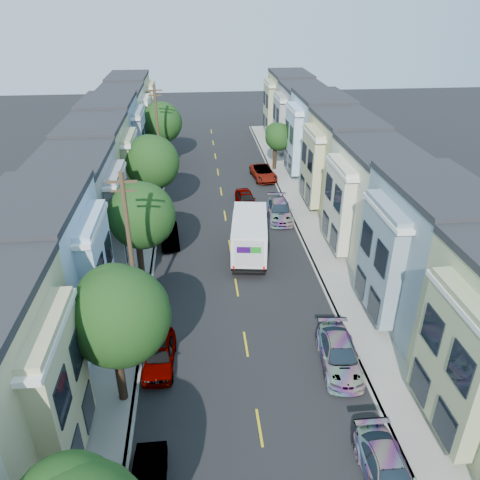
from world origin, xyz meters
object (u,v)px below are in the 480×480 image
at_px(tree_e, 161,123).
at_px(parked_right_d, 263,173).
at_px(utility_pole_near, 131,256).
at_px(utility_pole_far, 158,134).
at_px(tree_c, 140,216).
at_px(tree_d, 151,163).
at_px(parked_left_c, 159,355).
at_px(parked_left_d, 169,235).
at_px(tree_b, 118,317).
at_px(tree_far_r, 278,137).
at_px(lead_sedan, 246,199).
at_px(fedex_truck, 249,234).
at_px(parked_right_a, 388,474).
at_px(parked_right_c, 279,211).
at_px(parked_right_b, 339,355).

distance_m(tree_e, parked_right_d, 13.45).
bearing_deg(utility_pole_near, utility_pole_far, 90.00).
distance_m(tree_c, tree_d, 10.32).
distance_m(parked_left_c, parked_left_d, 14.42).
height_order(tree_b, tree_far_r, tree_b).
xyz_separation_m(utility_pole_near, lead_sedan, (8.46, 18.02, -4.42)).
relative_size(utility_pole_near, fedex_truck, 1.47).
xyz_separation_m(tree_d, tree_far_r, (13.20, 12.46, -1.56)).
bearing_deg(fedex_truck, tree_b, -111.30).
bearing_deg(parked_right_a, tree_b, 152.86).
bearing_deg(parked_right_d, utility_pole_far, 171.18).
xyz_separation_m(tree_e, parked_left_d, (1.40, -20.21, -4.36)).
bearing_deg(parked_right_c, parked_right_d, 92.78).
bearing_deg(utility_pole_near, parked_right_b, -20.67).
bearing_deg(parked_right_b, parked_left_d, 127.34).
relative_size(tree_e, parked_right_b, 1.53).
distance_m(tree_c, parked_left_d, 7.37).
height_order(tree_d, utility_pole_near, utility_pole_near).
relative_size(tree_d, parked_right_c, 1.53).
relative_size(tree_d, parked_left_d, 1.90).
distance_m(parked_left_d, parked_right_b, 18.25).
bearing_deg(tree_e, parked_right_d, -28.36).
xyz_separation_m(tree_b, tree_e, (0.00, 36.98, -0.12)).
distance_m(parked_left_d, parked_right_a, 24.59).
bearing_deg(lead_sedan, tree_d, -169.10).
xyz_separation_m(fedex_truck, parked_right_d, (3.50, 16.85, -1.13)).
height_order(tree_far_r, fedex_truck, tree_far_r).
bearing_deg(parked_right_a, parked_right_c, 90.18).
distance_m(tree_b, tree_far_r, 36.34).
distance_m(utility_pole_far, fedex_truck, 19.42).
bearing_deg(tree_d, tree_c, -90.00).
relative_size(tree_b, parked_left_c, 1.73).
relative_size(tree_e, tree_far_r, 1.37).
relative_size(lead_sedan, parked_right_d, 0.90).
height_order(utility_pole_far, parked_right_c, utility_pole_far).
height_order(parked_left_c, parked_right_a, parked_left_c).
bearing_deg(tree_c, lead_sedan, 56.04).
bearing_deg(tree_b, parked_right_c, 61.48).
distance_m(tree_c, parked_right_d, 23.24).
bearing_deg(tree_far_r, tree_c, -120.09).
relative_size(utility_pole_near, lead_sedan, 2.22).
distance_m(utility_pole_far, parked_right_c, 16.29).
height_order(fedex_truck, parked_left_d, fedex_truck).
xyz_separation_m(tree_b, tree_d, (-0.00, 21.37, 0.23)).
xyz_separation_m(tree_far_r, parked_left_c, (-11.79, -31.48, -3.13)).
bearing_deg(parked_right_d, parked_right_b, -95.43).
relative_size(tree_b, tree_e, 1.02).
relative_size(tree_c, utility_pole_near, 0.74).
bearing_deg(parked_right_d, tree_b, -115.34).
bearing_deg(tree_far_r, tree_e, 166.57).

